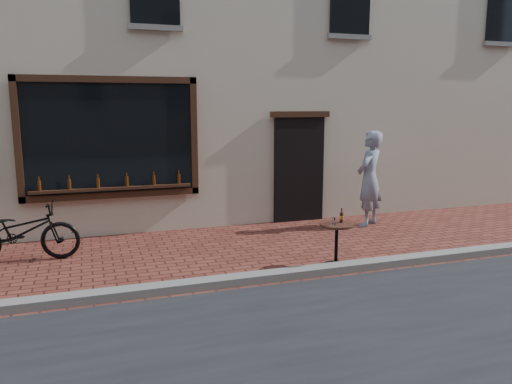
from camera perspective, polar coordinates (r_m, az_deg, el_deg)
name	(u,v)px	position (r m, az deg, el deg)	size (l,w,h in m)	color
ground	(272,285)	(7.02, 1.83, -10.61)	(90.00, 90.00, 0.00)	#56241B
kerb	(267,276)	(7.17, 1.26, -9.63)	(90.00, 0.25, 0.12)	slate
cargo_bicycle	(18,231)	(8.78, -25.56, -4.07)	(2.18, 0.86, 1.01)	black
bistro_table	(337,236)	(7.76, 9.20, -4.97)	(0.52, 0.52, 0.90)	black
pedestrian	(369,179)	(10.41, 12.83, 1.50)	(0.71, 0.47, 1.94)	gray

